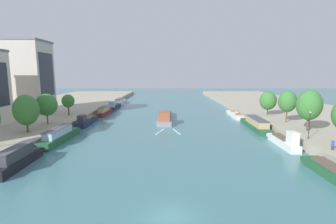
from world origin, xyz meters
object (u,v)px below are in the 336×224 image
object	(u,v)px
moored_boat_left_gap_after	(114,106)
person_on_quay	(332,144)
moored_boat_left_lone	(104,111)
lamppost_right_bank	(309,124)
tree_right_midway	(309,105)
tree_left_past_mid	(67,101)
moored_boat_left_downstream	(17,159)
moored_boat_left_second	(59,136)
moored_boat_right_near	(234,115)
moored_boat_right_upstream	(255,124)
moored_boat_right_second	(283,141)
tree_right_by_lamp	(287,101)
barge_midriver	(165,117)
moored_boat_left_far	(120,101)
tree_left_midway	(46,105)
tree_left_distant	(25,110)
moored_boat_left_end	(86,121)
moored_boat_right_midway	(336,173)
tree_right_second	(267,101)

from	to	relation	value
moored_boat_left_gap_after	person_on_quay	world-z (taller)	person_on_quay
moored_boat_left_lone	lamppost_right_bank	bearing A→B (deg)	-38.24
tree_right_midway	tree_left_past_mid	bearing A→B (deg)	161.07
moored_boat_left_downstream	moored_boat_left_gap_after	size ratio (longest dim) A/B	0.82
moored_boat_left_second	moored_boat_right_near	xyz separation A→B (m)	(40.69, 28.12, -0.61)
person_on_quay	moored_boat_right_upstream	bearing A→B (deg)	99.33
moored_boat_right_second	lamppost_right_bank	world-z (taller)	lamppost_right_bank
moored_boat_right_upstream	tree_right_by_lamp	bearing A→B (deg)	-2.03
barge_midriver	moored_boat_left_far	bearing A→B (deg)	117.15
moored_boat_right_upstream	moored_boat_left_gap_after	bearing A→B (deg)	140.42
barge_midriver	tree_left_past_mid	xyz separation A→B (m)	(-26.07, -1.07, 4.51)
tree_left_midway	lamppost_right_bank	distance (m)	52.70
moored_boat_left_lone	tree_left_distant	xyz separation A→B (m)	(-7.23, -29.93, 4.75)
moored_boat_left_gap_after	moored_boat_left_lone	bearing A→B (deg)	-90.28
tree_right_midway	moored_boat_left_second	bearing A→B (deg)	-177.73
moored_boat_left_second	tree_right_midway	size ratio (longest dim) A/B	1.75
moored_boat_left_end	moored_boat_left_second	bearing A→B (deg)	-89.92
tree_right_by_lamp	moored_boat_right_second	bearing A→B (deg)	-116.12
moored_boat_left_gap_after	moored_boat_right_midway	bearing A→B (deg)	-57.25
tree_left_past_mid	moored_boat_left_gap_after	bearing A→B (deg)	73.65
moored_boat_left_second	moored_boat_right_near	world-z (taller)	moored_boat_left_second
moored_boat_right_midway	lamppost_right_bank	size ratio (longest dim) A/B	2.41
moored_boat_right_near	tree_left_past_mid	world-z (taller)	tree_left_past_mid
moored_boat_left_downstream	moored_boat_left_end	size ratio (longest dim) A/B	0.87
moored_boat_right_near	person_on_quay	size ratio (longest dim) A/B	8.59
moored_boat_left_lone	moored_boat_right_near	world-z (taller)	moored_boat_left_lone
moored_boat_left_second	tree_left_past_mid	world-z (taller)	tree_left_past_mid
tree_right_second	moored_boat_left_end	bearing A→B (deg)	-174.10
person_on_quay	tree_right_midway	bearing A→B (deg)	75.61
moored_boat_left_second	tree_right_midway	xyz separation A→B (m)	(47.90, 1.90, 5.59)
moored_boat_left_second	moored_boat_left_end	world-z (taller)	moored_boat_left_end
moored_boat_right_second	tree_left_midway	size ratio (longest dim) A/B	1.56
moored_boat_right_midway	moored_boat_right_second	xyz separation A→B (m)	(0.25, 14.22, -0.00)
tree_left_past_mid	tree_right_by_lamp	world-z (taller)	tree_right_by_lamp
moored_boat_right_near	tree_right_midway	size ratio (longest dim) A/B	1.73
moored_boat_left_downstream	moored_boat_left_far	size ratio (longest dim) A/B	0.74
tree_left_midway	tree_right_second	xyz separation A→B (m)	(53.88, 12.38, -0.39)
moored_boat_left_second	moored_boat_left_lone	xyz separation A→B (m)	(0.71, 30.88, 0.01)
lamppost_right_bank	tree_left_distant	bearing A→B (deg)	174.58
moored_boat_right_near	tree_left_past_mid	size ratio (longest dim) A/B	2.47
tree_right_by_lamp	moored_boat_left_gap_after	bearing A→B (deg)	144.61
moored_boat_left_end	tree_left_distant	size ratio (longest dim) A/B	1.75
moored_boat_left_second	moored_boat_left_gap_after	xyz separation A→B (m)	(0.78, 44.65, -0.21)
moored_boat_left_second	moored_boat_left_gap_after	distance (m)	44.66
moored_boat_left_end	moored_boat_right_midway	xyz separation A→B (m)	(40.80, -33.54, 0.05)
tree_left_distant	tree_right_midway	distance (m)	54.43
moored_boat_left_gap_after	moored_boat_right_near	distance (m)	43.20
tree_right_midway	tree_right_by_lamp	bearing A→B (deg)	88.94
moored_boat_left_second	moored_boat_left_end	xyz separation A→B (m)	(-0.02, 16.02, -0.20)
tree_right_second	lamppost_right_bank	distance (m)	25.04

